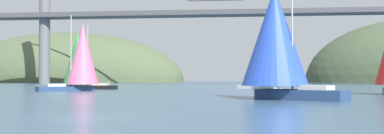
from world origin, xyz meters
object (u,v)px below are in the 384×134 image
Objects in this scene: sailboat_pink_spinnaker at (81,56)px; sailboat_green_sail at (79,60)px; sailboat_blue_spinnaker at (276,39)px; sailboat_teal_sail at (270,60)px.

sailboat_pink_spinnaker is 8.02m from sailboat_green_sail.
sailboat_green_sail is at bearing 134.05° from sailboat_blue_spinnaker.
sailboat_green_sail is (-3.13, 7.37, -0.26)m from sailboat_pink_spinnaker.
sailboat_pink_spinnaker is 32.73m from sailboat_blue_spinnaker.
sailboat_pink_spinnaker is (-25.84, -9.88, 0.34)m from sailboat_teal_sail.
sailboat_green_sail is at bearing -175.05° from sailboat_teal_sail.
sailboat_pink_spinnaker is 1.04× the size of sailboat_green_sail.
sailboat_teal_sail is at bearing 20.93° from sailboat_pink_spinnaker.
sailboat_green_sail is at bearing 113.02° from sailboat_pink_spinnaker.
sailboat_pink_spinnaker is at bearing -159.07° from sailboat_teal_sail.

